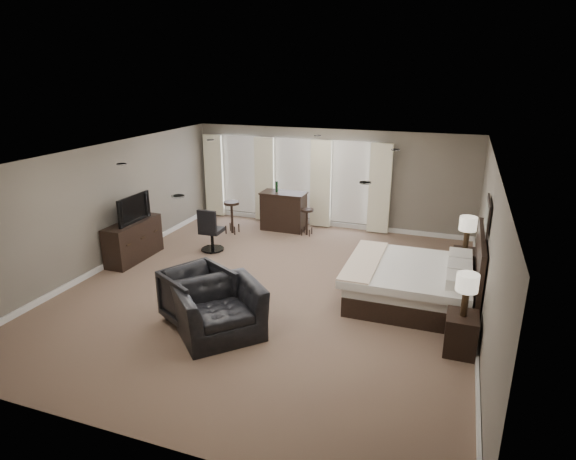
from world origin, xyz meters
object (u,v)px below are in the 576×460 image
(bed, at_px, (412,265))
(nightstand_near, at_px, (461,334))
(armchair_near, at_px, (219,302))
(bar_stool_left, at_px, (232,217))
(dresser, at_px, (134,240))
(desk_chair, at_px, (212,229))
(lamp_far, at_px, (467,234))
(armchair_far, at_px, (198,294))
(nightstand_far, at_px, (463,264))
(bar_counter, at_px, (284,211))
(lamp_near, at_px, (466,295))
(tv, at_px, (131,219))
(bar_stool_right, at_px, (307,222))

(bed, distance_m, nightstand_near, 1.75)
(armchair_near, height_order, bar_stool_left, armchair_near)
(dresser, bearing_deg, bed, -0.31)
(armchair_near, bearing_deg, desk_chair, 74.15)
(lamp_far, xyz_separation_m, armchair_far, (-4.15, -3.41, -0.43))
(nightstand_far, distance_m, bar_counter, 4.82)
(lamp_far, distance_m, dresser, 7.08)
(armchair_near, bearing_deg, bar_stool_left, 67.92)
(desk_chair, bearing_deg, dresser, 36.03)
(nightstand_near, xyz_separation_m, bar_stool_left, (-5.67, 3.87, 0.11))
(lamp_near, distance_m, lamp_far, 2.90)
(lamp_near, xyz_separation_m, bar_stool_left, (-5.67, 3.87, -0.52))
(nightstand_near, xyz_separation_m, desk_chair, (-5.54, 2.56, 0.21))
(lamp_near, height_order, desk_chair, lamp_near)
(bed, relative_size, dresser, 1.47)
(dresser, relative_size, tv, 1.44)
(lamp_near, height_order, armchair_near, lamp_near)
(armchair_far, height_order, desk_chair, desk_chair)
(dresser, xyz_separation_m, desk_chair, (1.38, 1.07, 0.08))
(lamp_near, xyz_separation_m, bar_counter, (-4.51, 4.58, -0.43))
(bed, relative_size, bar_counter, 1.90)
(dresser, height_order, tv, tv)
(armchair_near, xyz_separation_m, desk_chair, (-1.92, 3.32, -0.05))
(armchair_near, bearing_deg, lamp_near, -34.07)
(tv, bearing_deg, lamp_far, -78.43)
(nightstand_far, distance_m, dresser, 7.07)
(dresser, distance_m, tv, 0.51)
(bar_stool_left, relative_size, bar_stool_right, 1.21)
(bar_counter, bearing_deg, bar_stool_right, -16.78)
(lamp_far, relative_size, tv, 0.67)
(lamp_near, distance_m, bar_stool_right, 5.82)
(armchair_far, bearing_deg, armchair_near, -87.15)
(nightstand_far, xyz_separation_m, desk_chair, (-5.54, -0.34, 0.22))
(lamp_far, distance_m, armchair_far, 5.38)
(bed, relative_size, lamp_near, 3.36)
(dresser, distance_m, bar_stool_right, 4.25)
(nightstand_near, height_order, dresser, dresser)
(armchair_near, height_order, bar_counter, armchair_near)
(bar_stool_left, bearing_deg, tv, -117.66)
(lamp_near, bearing_deg, nightstand_near, 0.00)
(nightstand_far, bearing_deg, bed, -121.54)
(bed, bearing_deg, armchair_far, -148.97)
(nightstand_near, relative_size, armchair_far, 0.60)
(bed, distance_m, tv, 6.03)
(nightstand_near, xyz_separation_m, armchair_near, (-3.63, -0.76, 0.26))
(lamp_near, xyz_separation_m, armchair_near, (-3.63, -0.76, -0.37))
(nightstand_far, height_order, bar_counter, bar_counter)
(bar_stool_right, bearing_deg, tv, -137.27)
(nightstand_near, height_order, armchair_far, armchair_far)
(lamp_near, bearing_deg, desk_chair, 155.23)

